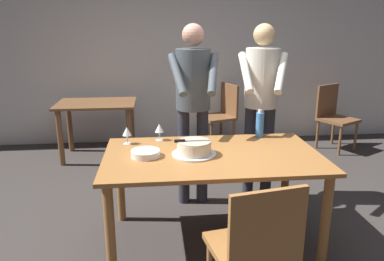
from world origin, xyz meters
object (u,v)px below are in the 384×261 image
(wine_glass_near, at_px, (127,132))
(person_standing_beside, at_px, (261,94))
(wine_glass_far, at_px, (159,129))
(water_bottle, at_px, (260,124))
(main_dining_table, at_px, (212,166))
(cake_knife, at_px, (185,141))
(person_cutting_cake, at_px, (193,96))
(cake_on_platter, at_px, (194,148))
(background_table, at_px, (97,115))
(chair_near_side, at_px, (255,247))
(background_chair_1, at_px, (334,115))
(plate_stack, at_px, (145,153))
(background_chair_0, at_px, (221,113))

(wine_glass_near, bearing_deg, person_standing_beside, 18.14)
(wine_glass_far, distance_m, water_bottle, 0.88)
(main_dining_table, bearing_deg, cake_knife, -177.90)
(person_cutting_cake, bearing_deg, cake_on_platter, -95.53)
(main_dining_table, bearing_deg, person_standing_beside, 51.56)
(wine_glass_near, height_order, background_table, wine_glass_near)
(wine_glass_far, relative_size, chair_near_side, 0.16)
(main_dining_table, bearing_deg, background_table, 118.97)
(wine_glass_near, xyz_separation_m, background_table, (-0.52, 1.82, -0.28))
(background_chair_1, bearing_deg, plate_stack, -139.87)
(water_bottle, xyz_separation_m, background_table, (-1.67, 1.74, -0.29))
(wine_glass_far, height_order, background_table, wine_glass_far)
(water_bottle, distance_m, background_chair_0, 2.08)
(main_dining_table, xyz_separation_m, plate_stack, (-0.51, -0.01, 0.12))
(cake_knife, distance_m, background_chair_0, 2.59)
(wine_glass_near, bearing_deg, background_chair_0, 60.83)
(wine_glass_near, height_order, water_bottle, water_bottle)
(wine_glass_near, xyz_separation_m, water_bottle, (1.15, 0.08, 0.01))
(cake_on_platter, distance_m, person_standing_beside, 1.06)
(water_bottle, distance_m, background_chair_1, 2.41)
(plate_stack, xyz_separation_m, wine_glass_near, (-0.16, 0.33, 0.08))
(person_standing_beside, height_order, background_table, person_standing_beside)
(chair_near_side, bearing_deg, background_table, 113.38)
(cake_on_platter, relative_size, chair_near_side, 0.38)
(plate_stack, height_order, background_table, plate_stack)
(wine_glass_near, bearing_deg, wine_glass_far, 15.46)
(chair_near_side, relative_size, background_chair_1, 1.00)
(cake_knife, distance_m, water_bottle, 0.81)
(chair_near_side, bearing_deg, wine_glass_near, 123.45)
(person_standing_beside, bearing_deg, plate_stack, -145.95)
(main_dining_table, xyz_separation_m, background_table, (-1.18, 2.14, -0.07))
(wine_glass_near, relative_size, person_standing_beside, 0.08)
(cake_on_platter, height_order, chair_near_side, chair_near_side)
(cake_on_platter, xyz_separation_m, background_chair_1, (2.21, 2.17, -0.31))
(background_chair_1, bearing_deg, wine_glass_far, -144.30)
(background_table, bearing_deg, chair_near_side, -66.62)
(cake_knife, height_order, wine_glass_near, wine_glass_near)
(cake_knife, distance_m, chair_near_side, 0.99)
(cake_on_platter, relative_size, background_chair_1, 0.38)
(plate_stack, distance_m, wine_glass_near, 0.37)
(cake_knife, relative_size, background_table, 0.27)
(background_chair_0, bearing_deg, water_bottle, -91.06)
(background_chair_1, bearing_deg, cake_on_platter, -135.53)
(wine_glass_far, bearing_deg, person_standing_beside, 18.86)
(wine_glass_near, relative_size, person_cutting_cake, 0.08)
(water_bottle, bearing_deg, wine_glass_far, -179.64)
(wine_glass_far, bearing_deg, background_chair_1, 35.70)
(wine_glass_near, xyz_separation_m, person_cutting_cake, (0.59, 0.38, 0.22))
(main_dining_table, bearing_deg, cake_on_platter, -177.92)
(plate_stack, relative_size, person_standing_beside, 0.13)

